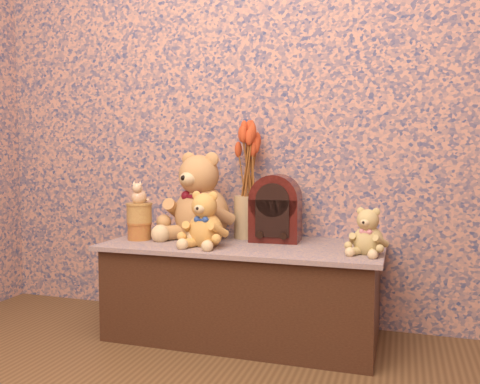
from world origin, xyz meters
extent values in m
cube|color=navy|center=(0.00, 1.50, 1.30)|extent=(3.00, 0.10, 2.60)
cube|color=#3B447A|center=(0.00, 1.22, 0.22)|extent=(1.26, 0.58, 0.44)
cylinder|color=tan|center=(-0.03, 1.37, 0.54)|extent=(0.13, 0.13, 0.21)
cylinder|color=gold|center=(-0.50, 1.16, 0.48)|extent=(0.13, 0.13, 0.08)
cylinder|color=#DEC561|center=(-0.50, 1.16, 0.57)|extent=(0.15, 0.15, 0.09)
camera|label=1|loc=(0.69, -0.97, 0.84)|focal=37.70mm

